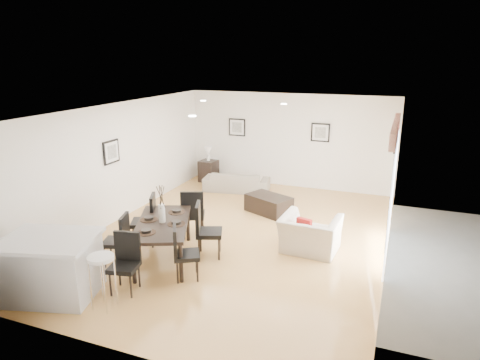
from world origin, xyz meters
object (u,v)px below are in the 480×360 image
at_px(dining_chair_wfar, 148,217).
at_px(bar_stool, 101,263).
at_px(kitchen_island, 52,267).
at_px(dining_chair_head, 126,259).
at_px(dining_chair_enear, 182,250).
at_px(dining_chair_foot, 193,211).
at_px(dining_chair_wnear, 120,237).
at_px(dining_chair_efar, 204,227).
at_px(sofa, 237,182).
at_px(side_table, 209,171).
at_px(coffee_table, 269,204).
at_px(dining_table, 163,226).
at_px(armchair, 310,234).

xyz_separation_m(dining_chair_wfar, bar_stool, (0.63, -2.22, 0.15)).
bearing_deg(kitchen_island, dining_chair_head, 15.04).
height_order(dining_chair_enear, dining_chair_head, dining_chair_head).
height_order(dining_chair_head, dining_chair_foot, dining_chair_foot).
bearing_deg(dining_chair_wnear, dining_chair_efar, 105.51).
height_order(dining_chair_efar, dining_chair_foot, dining_chair_efar).
distance_m(sofa, dining_chair_efar, 4.19).
bearing_deg(dining_chair_foot, dining_chair_enear, 88.46).
xyz_separation_m(dining_chair_wnear, dining_chair_wfar, (0.00, 0.93, 0.05)).
distance_m(dining_chair_wfar, side_table, 4.66).
height_order(dining_chair_wfar, dining_chair_head, dining_chair_wfar).
bearing_deg(sofa, dining_chair_wfar, 75.38).
height_order(coffee_table, bar_stool, bar_stool).
xyz_separation_m(dining_chair_efar, dining_chair_head, (-0.66, -1.56, -0.05)).
bearing_deg(dining_chair_wnear, sofa, 158.08).
bearing_deg(dining_table, bar_stool, -114.38).
distance_m(armchair, kitchen_island, 4.64).
height_order(coffee_table, kitchen_island, kitchen_island).
xyz_separation_m(dining_chair_wnear, kitchen_island, (-0.35, -1.29, -0.03)).
xyz_separation_m(dining_chair_wfar, dining_chair_enear, (1.31, -0.99, -0.05)).
relative_size(dining_chair_wnear, side_table, 1.48).
bearing_deg(dining_chair_efar, dining_chair_wfar, 65.40).
bearing_deg(dining_chair_wfar, dining_chair_foot, 108.17).
height_order(dining_chair_enear, dining_chair_foot, dining_chair_foot).
height_order(sofa, dining_table, dining_table).
height_order(dining_table, dining_chair_efar, dining_chair_efar).
relative_size(dining_chair_head, coffee_table, 0.91).
bearing_deg(kitchen_island, dining_chair_foot, 54.45).
height_order(side_table, kitchen_island, kitchen_island).
distance_m(dining_chair_wnear, side_table, 5.57).
bearing_deg(dining_chair_wnear, bar_stool, 8.42).
bearing_deg(dining_chair_efar, dining_chair_enear, 159.40).
relative_size(sofa, armchair, 1.67).
distance_m(sofa, dining_chair_enear, 5.09).
distance_m(dining_table, dining_chair_efar, 0.78).
distance_m(sofa, armchair, 4.20).
bearing_deg(armchair, sofa, -44.79).
height_order(sofa, side_table, side_table).
relative_size(dining_chair_efar, side_table, 1.63).
xyz_separation_m(armchair, side_table, (-3.94, 3.73, -0.03)).
height_order(dining_table, dining_chair_foot, dining_chair_foot).
xyz_separation_m(dining_chair_efar, side_table, (-2.10, 4.65, -0.27)).
distance_m(sofa, kitchen_island, 6.25).
distance_m(dining_chair_efar, side_table, 5.11).
xyz_separation_m(dining_chair_wnear, bar_stool, (0.64, -1.29, 0.20)).
relative_size(dining_chair_efar, kitchen_island, 0.64).
relative_size(sofa, dining_chair_head, 1.89).
distance_m(armchair, bar_stool, 3.97).
bearing_deg(dining_chair_foot, kitchen_island, 47.60).
relative_size(dining_chair_wnear, coffee_table, 0.90).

